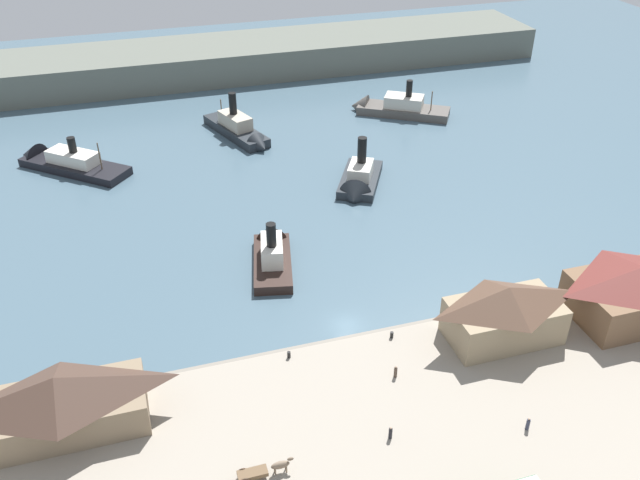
{
  "coord_description": "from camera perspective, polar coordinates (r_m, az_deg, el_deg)",
  "views": [
    {
      "loc": [
        -24.36,
        -67.43,
        59.7
      ],
      "look_at": [
        1.96,
        18.93,
        2.0
      ],
      "focal_mm": 37.61,
      "sensor_mm": 36.0,
      "label": 1
    }
  ],
  "objects": [
    {
      "name": "pedestrian_at_waters_edge",
      "position": [
        81.11,
        17.27,
        -14.73
      ],
      "size": [
        0.43,
        0.43,
        1.72
      ],
      "color": "#33384C",
      "rests_on": "quay_promenade"
    },
    {
      "name": "quay_promenade",
      "position": [
        78.42,
        7.7,
        -16.73
      ],
      "size": [
        110.0,
        36.0,
        1.2
      ],
      "primitive_type": "cube",
      "color": "#9E9384",
      "rests_on": "ground"
    },
    {
      "name": "ferry_departing_north",
      "position": [
        125.92,
        3.31,
        4.98
      ],
      "size": [
        13.23,
        17.09,
        11.24
      ],
      "color": "#23282D",
      "rests_on": "ground"
    },
    {
      "name": "ferry_shed_east_terminal",
      "position": [
        100.38,
        25.32,
        -3.9
      ],
      "size": [
        16.95,
        11.21,
        7.88
      ],
      "color": "brown",
      "rests_on": "quay_promenade"
    },
    {
      "name": "seawall_edge",
      "position": [
        90.4,
        3.01,
        -8.38
      ],
      "size": [
        110.0,
        0.8,
        1.0
      ],
      "primitive_type": "cube",
      "color": "gray",
      "rests_on": "ground"
    },
    {
      "name": "ferry_near_quay",
      "position": [
        147.52,
        -6.78,
        9.23
      ],
      "size": [
        11.99,
        22.3,
        10.86
      ],
      "color": "#23282D",
      "rests_on": "ground"
    },
    {
      "name": "mooring_post_center_west",
      "position": [
        86.32,
        -2.66,
        -9.72
      ],
      "size": [
        0.44,
        0.44,
        0.9
      ],
      "primitive_type": "cylinder",
      "color": "black",
      "rests_on": "quay_promenade"
    },
    {
      "name": "ground_plane",
      "position": [
        93.3,
        2.26,
        -7.23
      ],
      "size": [
        320.0,
        320.0,
        0.0
      ],
      "primitive_type": "plane",
      "color": "#476070"
    },
    {
      "name": "ferry_shed_west_terminal",
      "position": [
        81.01,
        -21.26,
        -12.74
      ],
      "size": [
        18.63,
        8.74,
        7.45
      ],
      "color": "#847056",
      "rests_on": "quay_promenade"
    },
    {
      "name": "mooring_post_east",
      "position": [
        89.6,
        6.12,
        -8.03
      ],
      "size": [
        0.44,
        0.44,
        0.9
      ],
      "primitive_type": "cylinder",
      "color": "black",
      "rests_on": "quay_promenade"
    },
    {
      "name": "horse_cart",
      "position": [
        73.71,
        -4.87,
        -18.95
      ],
      "size": [
        5.99,
        1.38,
        1.87
      ],
      "color": "brown",
      "rests_on": "quay_promenade"
    },
    {
      "name": "pedestrian_near_east_shed",
      "position": [
        84.01,
        6.45,
        -11.09
      ],
      "size": [
        0.42,
        0.42,
        1.7
      ],
      "color": "#4C3D33",
      "rests_on": "quay_promenade"
    },
    {
      "name": "pedestrian_walking_west",
      "position": [
        77.25,
        6.02,
        -16.02
      ],
      "size": [
        0.42,
        0.42,
        1.7
      ],
      "color": "#232328",
      "rests_on": "quay_promenade"
    },
    {
      "name": "ferry_shed_central_terminal",
      "position": [
        90.17,
        15.48,
        -5.94
      ],
      "size": [
        14.75,
        8.25,
        8.07
      ],
      "color": "#998466",
      "rests_on": "quay_promenade"
    },
    {
      "name": "ferry_approaching_east",
      "position": [
        143.32,
        -21.14,
        6.26
      ],
      "size": [
        22.97,
        21.05,
        9.33
      ],
      "color": "black",
      "rests_on": "ground"
    },
    {
      "name": "far_headland",
      "position": [
        187.55,
        -9.02,
        14.92
      ],
      "size": [
        180.0,
        24.0,
        8.0
      ],
      "primitive_type": "cube",
      "color": "#60665B",
      "rests_on": "ground"
    },
    {
      "name": "ferry_outer_harbor",
      "position": [
        105.22,
        -4.1,
        -1.07
      ],
      "size": [
        8.73,
        16.75,
        10.3
      ],
      "color": "black",
      "rests_on": "ground"
    },
    {
      "name": "ferry_moored_east",
      "position": [
        160.49,
        6.17,
        11.16
      ],
      "size": [
        22.74,
        17.5,
        10.37
      ],
      "color": "#514C47",
      "rests_on": "ground"
    }
  ]
}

